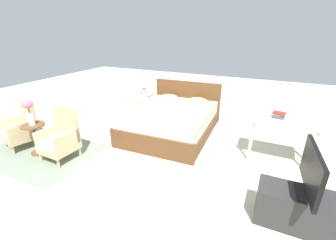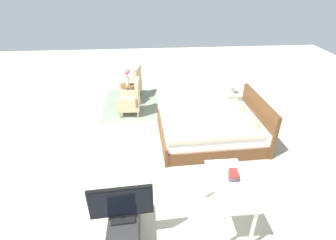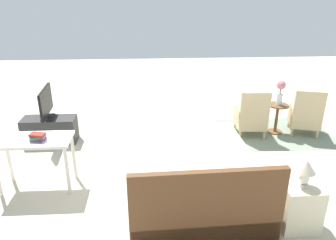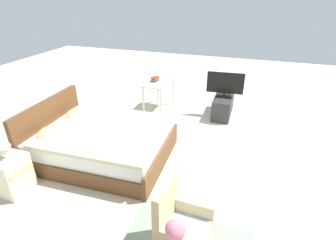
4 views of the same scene
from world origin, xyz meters
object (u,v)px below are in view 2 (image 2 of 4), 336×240
object	(u,v)px
nightstand	(231,103)
book_stack	(233,175)
bed	(212,128)
table_lamp	(233,85)
side_table	(128,93)
tv_flatscreen	(121,204)
armchair_by_window_left	(133,85)
tv_stand	(125,230)
vanity_desk	(230,189)
armchair_by_window_right	(131,100)
flower_vase	(127,75)

from	to	relation	value
nightstand	book_stack	distance (m)	3.44
bed	table_lamp	xyz separation A→B (m)	(-1.18, 0.76, 0.50)
side_table	nightstand	size ratio (longest dim) A/B	1.00
tv_flatscreen	nightstand	bearing A→B (deg)	144.75
armchair_by_window_left	nightstand	size ratio (longest dim) A/B	1.59
tv_stand	vanity_desk	world-z (taller)	vanity_desk
book_stack	armchair_by_window_left	bearing A→B (deg)	-160.39
bed	book_stack	world-z (taller)	bed
table_lamp	tv_stand	size ratio (longest dim) A/B	0.34
armchair_by_window_right	vanity_desk	distance (m)	3.87
armchair_by_window_right	vanity_desk	world-z (taller)	armchair_by_window_right
flower_vase	tv_stand	world-z (taller)	flower_vase
tv_flatscreen	tv_stand	bearing A→B (deg)	-176.28
flower_vase	vanity_desk	xyz separation A→B (m)	(4.08, 1.64, -0.22)
table_lamp	book_stack	bearing A→B (deg)	-16.79
flower_vase	book_stack	world-z (taller)	flower_vase
bed	tv_flatscreen	world-z (taller)	tv_flatscreen
tv_flatscreen	table_lamp	bearing A→B (deg)	144.75
armchair_by_window_right	tv_flatscreen	distance (m)	3.80
flower_vase	vanity_desk	world-z (taller)	flower_vase
armchair_by_window_left	tv_flatscreen	world-z (taller)	tv_flatscreen
flower_vase	tv_stand	bearing A→B (deg)	1.94
flower_vase	nightstand	distance (m)	2.84
tv_stand	tv_flatscreen	xyz separation A→B (m)	(0.00, 0.00, 0.52)
nightstand	book_stack	size ratio (longest dim) A/B	2.69
tv_flatscreen	flower_vase	bearing A→B (deg)	-178.06
armchair_by_window_left	side_table	distance (m)	0.53
side_table	flower_vase	distance (m)	0.51
side_table	tv_flatscreen	xyz separation A→B (m)	(4.32, 0.15, 0.39)
armchair_by_window_right	tv_stand	distance (m)	3.78
tv_flatscreen	armchair_by_window_left	bearing A→B (deg)	-179.43
flower_vase	tv_flatscreen	size ratio (longest dim) A/B	0.58
tv_flatscreen	book_stack	world-z (taller)	tv_flatscreen
armchair_by_window_right	nightstand	size ratio (longest dim) A/B	1.59
armchair_by_window_left	nightstand	bearing A→B (deg)	64.21
armchair_by_window_right	tv_flatscreen	bearing A→B (deg)	0.70
armchair_by_window_right	flower_vase	world-z (taller)	flower_vase
armchair_by_window_right	book_stack	size ratio (longest dim) A/B	4.26
vanity_desk	armchair_by_window_right	bearing A→B (deg)	-156.50
tv_stand	vanity_desk	xyz separation A→B (m)	(-0.24, 1.49, 0.42)
side_table	vanity_desk	bearing A→B (deg)	21.90
side_table	nightstand	world-z (taller)	side_table
armchair_by_window_left	tv_stand	xyz separation A→B (m)	(4.84, 0.05, -0.15)
nightstand	tv_stand	world-z (taller)	nightstand
nightstand	vanity_desk	distance (m)	3.53
armchair_by_window_right	tv_stand	bearing A→B (deg)	0.69
vanity_desk	tv_flatscreen	bearing A→B (deg)	-80.87
side_table	armchair_by_window_right	bearing A→B (deg)	10.55
armchair_by_window_left	armchair_by_window_right	distance (m)	1.06
side_table	flower_vase	size ratio (longest dim) A/B	1.22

